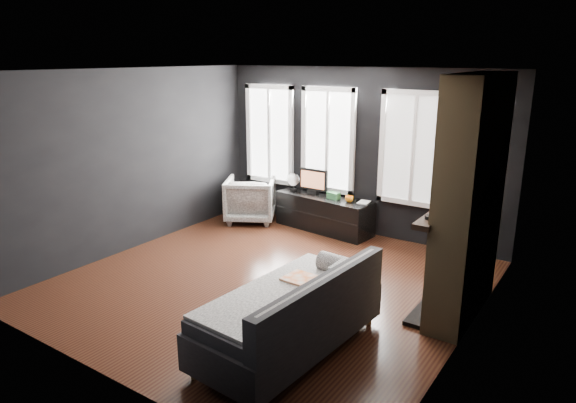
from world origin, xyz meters
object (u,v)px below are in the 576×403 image
Objects in this scene: monitor at (313,180)px; media_console at (324,213)px; sofa at (289,309)px; armchair at (250,197)px; mug at (349,198)px; book at (359,195)px; mantel_vase at (459,191)px.

media_console is at bearing -14.52° from monitor.
sofa is at bearing -61.74° from monitor.
armchair is 6.53× the size of mug.
mug is at bearing -2.80° from media_console.
book is (0.13, 0.09, 0.05)m from mug.
mantel_vase reaches higher than monitor.
mantel_vase is (0.95, 2.21, 0.87)m from sofa.
armchair is 1.61× the size of monitor.
sofa is 11.62× the size of mantel_vase.
media_console is 3.18× the size of monitor.
sofa reaches higher than media_console.
book is at bearing 147.57° from mantel_vase.
mug is at bearing 111.93° from sofa.
armchair is at bearing 166.91° from mantel_vase.
sofa is 3.94m from monitor.
book is (1.99, 0.30, 0.27)m from armchair.
mantel_vase reaches higher than sofa.
monitor is at bearing 171.69° from media_console.
armchair is 0.51× the size of media_console.
mantel_vase is (3.87, -0.90, 0.88)m from armchair.
sofa is 3.54m from book.
media_console is (-1.57, 3.40, -0.15)m from sofa.
armchair is (-2.92, 3.11, -0.01)m from sofa.
armchair is at bearing 137.40° from sofa.
media_console is at bearing 162.34° from armchair.
sofa is at bearing -58.61° from media_console.
sofa is 2.40× the size of armchair.
media_console is 7.39× the size of book.
monitor is at bearing 168.59° from armchair.
monitor is (-0.27, 0.07, 0.53)m from media_console.
media_console is 0.60m from monitor.
mug is 2.39m from mantel_vase.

